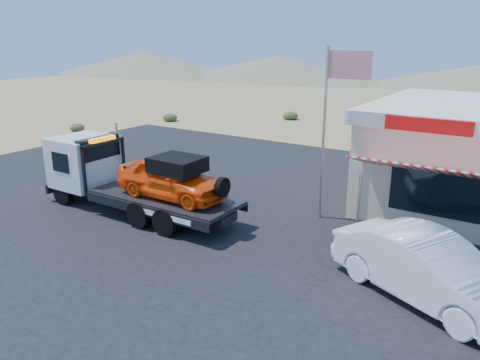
{
  "coord_description": "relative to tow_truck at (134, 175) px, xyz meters",
  "views": [
    {
      "loc": [
        10.95,
        -10.35,
        6.26
      ],
      "look_at": [
        2.42,
        2.71,
        1.5
      ],
      "focal_mm": 35.0,
      "sensor_mm": 36.0,
      "label": 1
    }
  ],
  "objects": [
    {
      "name": "flagpole",
      "position": [
        6.2,
        3.26,
        2.33
      ],
      "size": [
        1.55,
        0.1,
        6.0
      ],
      "color": "#99999E",
      "rests_on": "asphalt_lot"
    },
    {
      "name": "tow_truck",
      "position": [
        0.0,
        0.0,
        0.0
      ],
      "size": [
        7.96,
        2.36,
        2.66
      ],
      "color": "black",
      "rests_on": "asphalt_lot"
    },
    {
      "name": "distant_hills",
      "position": [
        -8.5,
        53.9,
        0.45
      ],
      "size": [
        126.0,
        48.0,
        4.2
      ],
      "color": "#726B59",
      "rests_on": "ground"
    },
    {
      "name": "white_sedan",
      "position": [
        10.45,
        -0.45,
        -0.59
      ],
      "size": [
        5.3,
        3.68,
        1.66
      ],
      "primitive_type": "imported",
      "rotation": [
        0.0,
        0.0,
        1.14
      ],
      "color": "white",
      "rests_on": "asphalt_lot"
    },
    {
      "name": "asphalt_lot",
      "position": [
        3.27,
        1.76,
        -1.42
      ],
      "size": [
        32.0,
        24.0,
        0.02
      ],
      "primitive_type": "cube",
      "color": "black",
      "rests_on": "ground"
    },
    {
      "name": "ground",
      "position": [
        1.27,
        -1.24,
        -1.43
      ],
      "size": [
        120.0,
        120.0,
        0.0
      ],
      "primitive_type": "plane",
      "color": "#9E845A",
      "rests_on": "ground"
    },
    {
      "name": "desert_scrub",
      "position": [
        -10.7,
        9.89,
        -1.15
      ],
      "size": [
        24.9,
        35.63,
        0.67
      ],
      "color": "#333B20",
      "rests_on": "ground"
    }
  ]
}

